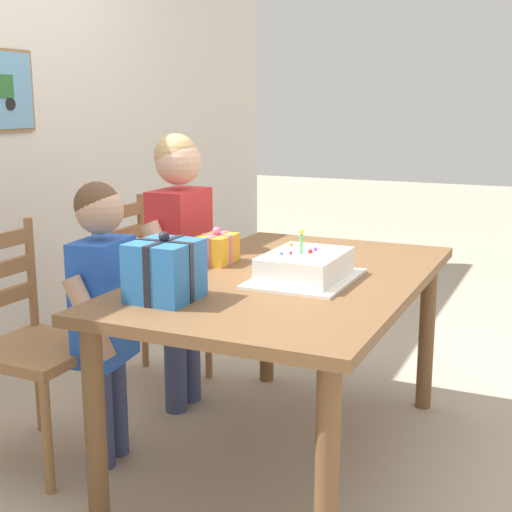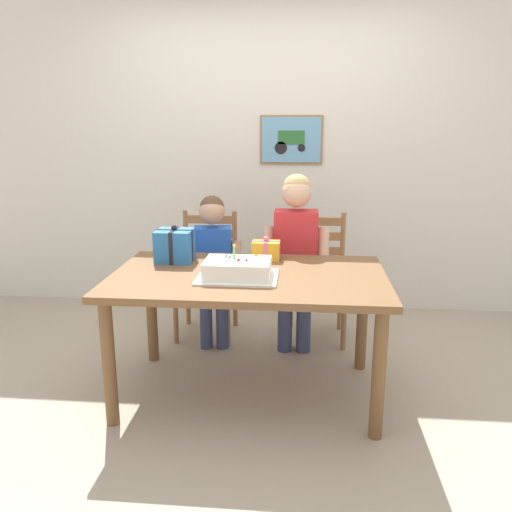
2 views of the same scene
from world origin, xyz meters
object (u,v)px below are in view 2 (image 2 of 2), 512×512
chair_left (207,274)px  child_older (296,247)px  birthday_cake (238,270)px  gift_box_red_large (175,246)px  gift_box_beside_cake (266,250)px  dining_table (249,289)px  chair_right (317,276)px  child_younger (213,258)px

chair_left → child_older: child_older is taller
chair_left → birthday_cake: bearing=-70.1°
gift_box_red_large → gift_box_beside_cake: 0.56m
dining_table → chair_left: size_ratio=1.68×
chair_right → child_younger: child_younger is taller
birthday_cake → gift_box_beside_cake: (0.13, 0.43, 0.01)m
chair_left → chair_right: size_ratio=1.00×
gift_box_beside_cake → child_older: 0.33m
dining_table → birthday_cake: 0.17m
gift_box_beside_cake → birthday_cake: bearing=-106.4°
dining_table → child_younger: bearing=116.7°
birthday_cake → child_younger: bearing=110.4°
gift_box_red_large → chair_right: 1.17m
chair_right → dining_table: bearing=-114.3°
gift_box_red_large → child_older: child_older is taller
birthday_cake → chair_left: bearing=109.9°
dining_table → birthday_cake: (-0.05, -0.08, 0.14)m
gift_box_beside_cake → chair_left: bearing=130.7°
birthday_cake → chair_right: birthday_cake is taller
dining_table → chair_right: 1.01m
chair_right → child_older: size_ratio=0.74×
child_younger → birthday_cake: bearing=-69.6°
dining_table → gift_box_beside_cake: bearing=77.9°
dining_table → birthday_cake: bearing=-122.4°
gift_box_red_large → child_younger: 0.45m
dining_table → gift_box_beside_cake: (0.07, 0.34, 0.15)m
child_older → child_younger: 0.57m
gift_box_beside_cake → child_older: child_older is taller
gift_box_red_large → child_younger: child_younger is taller
birthday_cake → child_older: child_older is taller
gift_box_red_large → chair_right: (0.89, 0.66, -0.37)m
child_younger → child_older: bearing=-0.0°
birthday_cake → chair_left: birthday_cake is taller
chair_left → chair_right: bearing=0.0°
gift_box_red_large → gift_box_beside_cake: size_ratio=1.31×
child_older → chair_left: bearing=156.7°
birthday_cake → child_younger: size_ratio=0.40×
dining_table → child_older: 0.68m
gift_box_beside_cake → chair_right: (0.34, 0.56, -0.33)m
birthday_cake → child_older: bearing=66.5°
gift_box_red_large → child_older: size_ratio=0.19×
gift_box_beside_cake → chair_left: chair_left is taller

